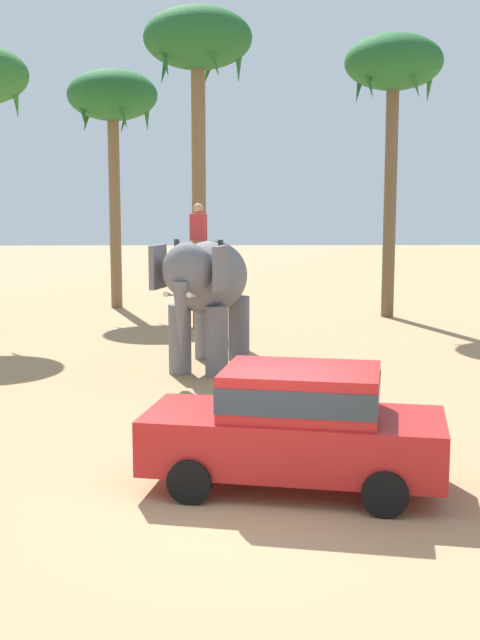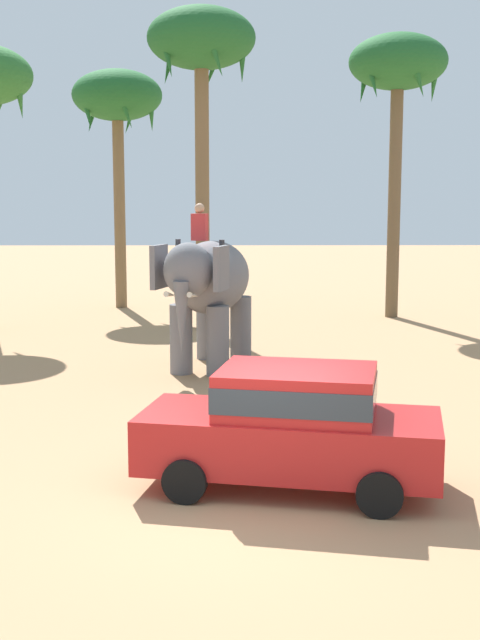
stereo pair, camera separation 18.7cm
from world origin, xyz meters
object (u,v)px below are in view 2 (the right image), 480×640
palm_tree_leaning_seaward (117,103)px  elephant_with_mahout (209,285)px  palm_tree_behind_elephant (201,50)px  palm_tree_far_back (398,72)px  car_sedan_foreground (292,423)px

palm_tree_leaning_seaward → elephant_with_mahout: bearing=-72.4°
palm_tree_behind_elephant → palm_tree_far_back: bearing=21.8°
palm_tree_far_back → palm_tree_leaning_seaward: (-9.47, 2.57, -0.71)m
car_sedan_foreground → palm_tree_far_back: size_ratio=0.47×
car_sedan_foreground → palm_tree_far_back: palm_tree_far_back is taller
car_sedan_foreground → palm_tree_behind_elephant: bearing=96.9°
car_sedan_foreground → palm_tree_far_back: bearing=74.7°
car_sedan_foreground → palm_tree_behind_elephant: size_ratio=0.46×
car_sedan_foreground → palm_tree_behind_elephant: 16.13m
car_sedan_foreground → elephant_with_mahout: size_ratio=1.09×
car_sedan_foreground → palm_tree_leaning_seaward: 20.95m
palm_tree_far_back → palm_tree_leaning_seaward: size_ratio=1.09×
car_sedan_foreground → palm_tree_far_back: (4.57, 16.76, 7.12)m
elephant_with_mahout → car_sedan_foreground: bearing=-80.5°
palm_tree_leaning_seaward → palm_tree_behind_elephant: bearing=-58.0°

